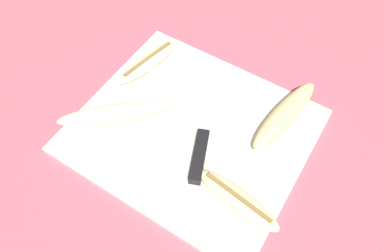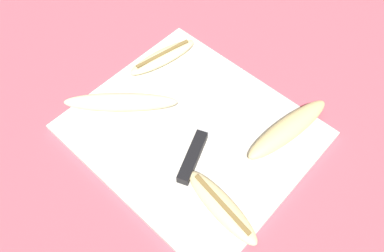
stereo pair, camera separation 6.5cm
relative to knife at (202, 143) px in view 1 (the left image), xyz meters
name	(u,v)px [view 1 (the left image)]	position (x,y,z in m)	size (l,w,h in m)	color
ground_plane	(192,133)	(-0.03, 0.02, -0.02)	(4.00, 4.00, 0.00)	#C65160
cutting_board	(192,131)	(-0.03, 0.02, -0.01)	(0.39, 0.34, 0.01)	silver
knife	(202,143)	(0.00, 0.00, 0.00)	(0.11, 0.24, 0.02)	black
banana_pale_long	(116,113)	(-0.16, -0.03, 0.01)	(0.17, 0.16, 0.04)	beige
banana_spotted_left	(285,114)	(0.10, 0.12, 0.01)	(0.07, 0.19, 0.03)	#DBC684
banana_ripe_center	(238,200)	(0.10, -0.06, 0.00)	(0.16, 0.06, 0.02)	beige
banana_soft_right	(148,62)	(-0.19, 0.10, 0.00)	(0.07, 0.16, 0.02)	beige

